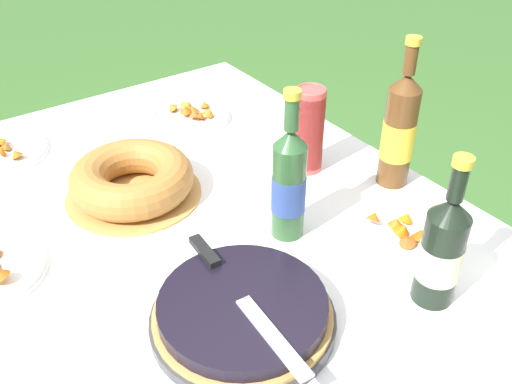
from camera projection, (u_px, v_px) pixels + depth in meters
The scene contains 12 objects.
garden_table at pixel (191, 248), 1.27m from camera, with size 1.45×1.11×0.70m.
tablecloth at pixel (189, 229), 1.24m from camera, with size 1.46×1.12×0.10m.
berry_tart at pixel (243, 313), 0.98m from camera, with size 0.33×0.33×0.06m.
serving_knife at pixel (234, 288), 0.99m from camera, with size 0.38×0.05×0.01m.
bundt_cake at pixel (132, 179), 1.30m from camera, with size 0.31×0.31×0.09m.
cup_stack at pixel (309, 130), 1.36m from camera, with size 0.07×0.07×0.21m.
cider_bottle_green at pixel (289, 183), 1.14m from camera, with size 0.07×0.07×0.33m.
cider_bottle_amber at pixel (399, 131), 1.29m from camera, with size 0.08×0.08×0.36m.
juice_bottle_red at pixel (442, 251), 0.99m from camera, with size 0.08×0.08×0.30m.
snack_plate_near at pixel (1, 151), 1.47m from camera, with size 0.24×0.24×0.05m.
snack_plate_right at pixel (191, 115), 1.63m from camera, with size 0.23×0.23×0.05m.
snack_plate_far at pixel (398, 231), 1.20m from camera, with size 0.20×0.20×0.05m.
Camera 1 is at (0.88, -0.44, 1.46)m, focal length 40.00 mm.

